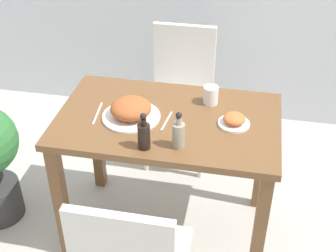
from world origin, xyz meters
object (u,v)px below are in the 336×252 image
at_px(food_plate, 131,110).
at_px(condiment_bottle, 144,135).
at_px(drink_cup, 211,95).
at_px(side_plate, 234,121).
at_px(sauce_bottle, 179,134).
at_px(chair_far, 181,88).

xyz_separation_m(food_plate, condiment_bottle, (0.12, -0.22, 0.03)).
xyz_separation_m(drink_cup, condiment_bottle, (-0.24, -0.43, 0.02)).
distance_m(food_plate, side_plate, 0.50).
xyz_separation_m(food_plate, drink_cup, (0.36, 0.21, 0.00)).
distance_m(sauce_bottle, condiment_bottle, 0.15).
bearing_deg(food_plate, sauce_bottle, -34.83).
height_order(sauce_bottle, condiment_bottle, same).
height_order(side_plate, drink_cup, drink_cup).
distance_m(food_plate, drink_cup, 0.42).
relative_size(food_plate, sauce_bottle, 1.57).
bearing_deg(chair_far, condiment_bottle, -89.93).
distance_m(side_plate, sauce_bottle, 0.32).
height_order(drink_cup, sauce_bottle, sauce_bottle).
height_order(chair_far, food_plate, chair_far).
height_order(chair_far, condiment_bottle, condiment_bottle).
relative_size(drink_cup, condiment_bottle, 0.52).
distance_m(side_plate, condiment_bottle, 0.46).
relative_size(food_plate, side_plate, 1.87).
bearing_deg(condiment_bottle, drink_cup, 60.32).
bearing_deg(chair_far, side_plate, -62.89).
bearing_deg(side_plate, drink_cup, 127.04).
bearing_deg(drink_cup, food_plate, -150.22).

